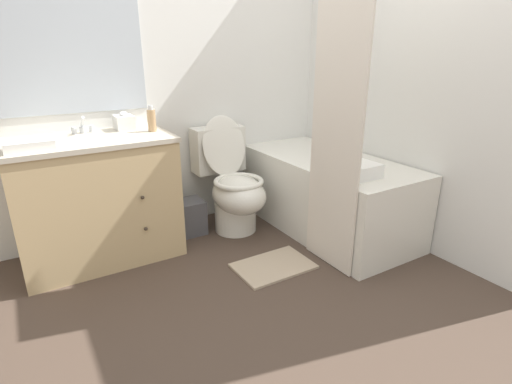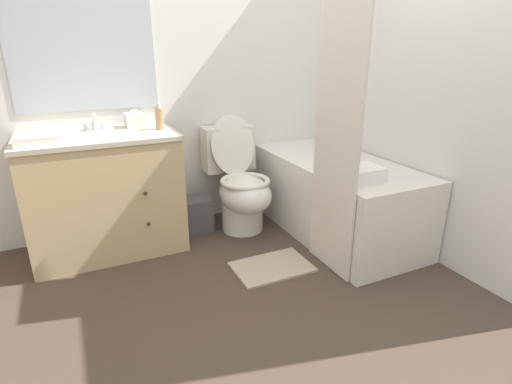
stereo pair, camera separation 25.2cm
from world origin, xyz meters
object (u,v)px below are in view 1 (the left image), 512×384
Objects in this scene: wastebasket at (188,217)px; bath_towel_folded at (357,171)px; toilet at (233,186)px; sink_faucet at (83,128)px; bathtub at (327,193)px; soap_dispenser at (152,120)px; bath_mat at (273,266)px; tissue_box at (124,122)px; hand_towel_folded at (29,145)px; vanity_cabinet at (97,199)px.

bath_towel_folded is at bearing -48.57° from wastebasket.
toilet is at bearing 119.59° from bath_towel_folded.
sink_faucet is at bearing 165.76° from toilet.
bathtub is (1.60, -0.62, -0.57)m from sink_faucet.
bathtub is 1.41m from soap_dispenser.
bathtub reaches higher than bath_mat.
sink_faucet is at bearing 166.45° from wastebasket.
bathtub is at bearing -21.11° from sink_faucet.
tissue_box reaches higher than hand_towel_folded.
sink_faucet is 0.54× the size of wastebasket.
bathtub is at bearing 70.24° from bath_towel_folded.
bath_towel_folded is (1.77, -0.74, -0.24)m from hand_towel_folded.
bathtub is 8.29× the size of soap_dispenser.
soap_dispenser is 0.76m from hand_towel_folded.
hand_towel_folded is 0.95× the size of bath_towel_folded.
sink_faucet reaches higher than bathtub.
tissue_box is 0.56× the size of bath_towel_folded.
vanity_cabinet is 3.77× the size of wastebasket.
bathtub is at bearing -25.63° from wastebasket.
vanity_cabinet is at bearing 24.94° from hand_towel_folded.
bathtub reaches higher than wastebasket.
soap_dispenser reaches higher than tissue_box.
vanity_cabinet is at bearing 175.99° from toilet.
wastebasket is 1.78× the size of tissue_box.
bathtub is (1.60, -0.44, -0.13)m from vanity_cabinet.
tissue_box is 0.86× the size of soap_dispenser.
vanity_cabinet is at bearing -148.04° from tissue_box.
toilet reaches higher than wastebasket.
soap_dispenser is 0.35× the size of bath_mat.
bathtub is 2.03m from hand_towel_folded.
vanity_cabinet is 5.75× the size of soap_dispenser.
sink_faucet is at bearing 90.00° from vanity_cabinet.
bath_mat is at bearing 164.18° from bath_towel_folded.
soap_dispenser reaches higher than bath_mat.
soap_dispenser is 1.26m from bath_mat.
bath_towel_folded is (1.17, -1.06, -0.26)m from tissue_box.
hand_towel_folded is at bearing -176.20° from toilet.
wastebasket is at bearing 131.43° from bath_towel_folded.
toilet is (0.97, -0.07, -0.07)m from vanity_cabinet.
sink_faucet is 0.54× the size of bath_towel_folded.
toilet is 0.76m from bath_mat.
wastebasket is at bearing 10.72° from hand_towel_folded.
bath_mat is (0.28, -0.77, -0.12)m from wastebasket.
bath_mat is at bearing -25.33° from hand_towel_folded.
toilet reaches higher than bath_towel_folded.
toilet is 0.73m from bathtub.
tissue_box reaches higher than bathtub.
hand_towel_folded is at bearing 157.40° from bath_towel_folded.
bathtub is at bearing -24.38° from tissue_box.
hand_towel_folded reaches higher than wastebasket.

